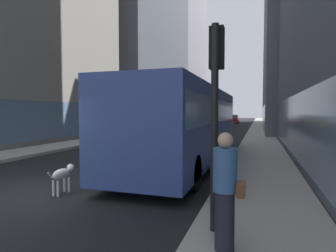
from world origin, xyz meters
TOP-DOWN VIEW (x-y plane):
  - ground_plane at (0.00, 35.00)m, footprint 120.00×120.00m
  - sidewalk_left at (-5.70, 35.00)m, footprint 2.40×110.00m
  - sidewalk_right at (5.70, 35.00)m, footprint 2.40×110.00m
  - building_left_far at (-11.90, 51.17)m, footprint 10.79×18.54m
  - building_right_mid at (11.90, 29.01)m, footprint 11.71×22.39m
  - building_right_far at (11.90, 51.20)m, footprint 9.79×17.86m
  - transit_bus at (2.80, 5.90)m, footprint 2.78×11.53m
  - car_yellow_taxi at (1.20, 32.11)m, footprint 1.71×4.35m
  - car_black_suv at (-1.20, 22.38)m, footprint 1.72×4.34m
  - car_red_coupe at (1.20, 45.82)m, footprint 1.70×4.58m
  - dalmatian_dog at (0.76, 0.48)m, footprint 0.22×0.96m
  - pedestrian_with_handbag at (5.16, -1.51)m, footprint 0.45×0.34m
  - traffic_light_near at (4.90, -0.81)m, footprint 0.24×0.41m

SIDE VIEW (x-z plane):
  - ground_plane at x=0.00m, z-range 0.00..0.00m
  - sidewalk_left at x=-5.70m, z-range 0.00..0.15m
  - sidewalk_right at x=5.70m, z-range 0.00..0.15m
  - dalmatian_dog at x=0.76m, z-range 0.15..0.87m
  - car_yellow_taxi at x=1.20m, z-range 0.01..1.63m
  - car_black_suv at x=-1.20m, z-range 0.01..1.63m
  - car_red_coupe at x=1.20m, z-range 0.01..1.63m
  - pedestrian_with_handbag at x=5.16m, z-range 0.17..1.86m
  - transit_bus at x=2.80m, z-range 0.25..3.30m
  - traffic_light_near at x=4.90m, z-range 0.74..4.14m
  - building_right_mid at x=11.90m, z-range -0.01..19.67m
  - building_right_far at x=11.90m, z-range -0.01..23.79m
  - building_left_far at x=-11.90m, z-range -0.01..29.60m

